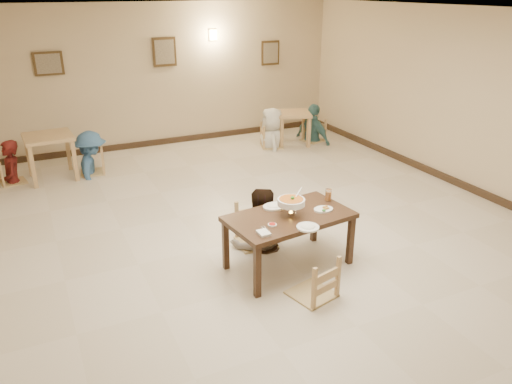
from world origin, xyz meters
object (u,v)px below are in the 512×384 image
bg_chair_rl (272,125)px  bg_diner_d (314,104)px  main_diner (259,189)px  drink_glass (328,195)px  bg_table_right (293,118)px  bg_diner_b (88,132)px  bg_table_left (49,143)px  bg_diner_a (5,141)px  chair_far (256,209)px  bg_diner_c (272,108)px  curry_warmer (291,202)px  bg_chair_rr (314,121)px  bg_chair_ll (9,160)px  main_table (289,221)px  chair_near (313,258)px  bg_chair_lr (90,149)px

bg_chair_rl → bg_diner_d: bg_diner_d is taller
main_diner → bg_chair_rl: bearing=-108.7°
drink_glass → bg_table_right: (1.97, 4.43, -0.20)m
bg_diner_b → bg_table_right: bearing=-78.1°
bg_table_left → bg_diner_b: (0.69, -0.02, 0.13)m
bg_chair_rl → bg_table_left: bearing=107.0°
bg_table_left → bg_diner_a: size_ratio=0.55×
chair_far → drink_glass: size_ratio=6.56×
drink_glass → bg_chair_rl: bg_chair_rl is taller
bg_diner_c → bg_diner_b: bearing=-74.0°
main_diner → curry_warmer: 0.68m
main_diner → bg_table_right: (2.73, 3.94, -0.25)m
main_diner → bg_diner_d: size_ratio=0.98×
curry_warmer → bg_chair_rr: curry_warmer is taller
main_diner → bg_table_right: size_ratio=1.79×
bg_chair_ll → bg_diner_d: bearing=-101.4°
drink_glass → bg_diner_a: (-3.76, 4.49, 0.00)m
bg_table_left → bg_chair_rr: (5.57, 0.01, -0.21)m
main_table → bg_table_left: bearing=110.7°
curry_warmer → bg_diner_a: (-3.10, 4.67, -0.10)m
chair_far → bg_diner_b: size_ratio=0.65×
main_table → chair_near: bearing=-102.8°
chair_near → bg_diner_c: bearing=-126.7°
bg_table_left → chair_near: bearing=-66.1°
bg_chair_rr → main_diner: bearing=-56.1°
bg_diner_c → bg_chair_rr: bearing=105.6°
main_table → drink_glass: (0.66, 0.17, 0.15)m
chair_far → bg_chair_rr: 5.08m
main_diner → bg_chair_rl: (2.20, 3.94, -0.35)m
main_diner → bg_table_left: size_ratio=1.91×
curry_warmer → bg_table_right: curry_warmer is taller
drink_glass → bg_table_right: 4.85m
bg_chair_ll → bg_chair_lr: (1.38, -0.09, 0.03)m
chair_far → chair_near: size_ratio=1.06×
bg_table_right → curry_warmer: bearing=-119.6°
bg_chair_lr → bg_diner_d: bearing=98.7°
bg_table_left → bg_diner_b: bearing=-1.3°
main_table → bg_diner_d: bearing=48.4°
bg_chair_lr → main_table: bearing=29.0°
bg_chair_rl → bg_chair_ll: bearing=106.1°
chair_near → bg_chair_ll: size_ratio=1.12×
drink_glass → bg_chair_rl: (1.44, 4.42, -0.30)m
curry_warmer → bg_diner_d: size_ratio=0.22×
bg_table_left → bg_chair_ll: size_ratio=0.99×
main_table → bg_diner_a: (-3.09, 4.65, 0.16)m
bg_diner_b → curry_warmer: bearing=-147.9°
bg_chair_ll → bg_diner_d: size_ratio=0.52×
curry_warmer → bg_chair_rl: size_ratio=0.39×
bg_chair_lr → bg_diner_c: 3.85m
chair_far → curry_warmer: chair_far is taller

